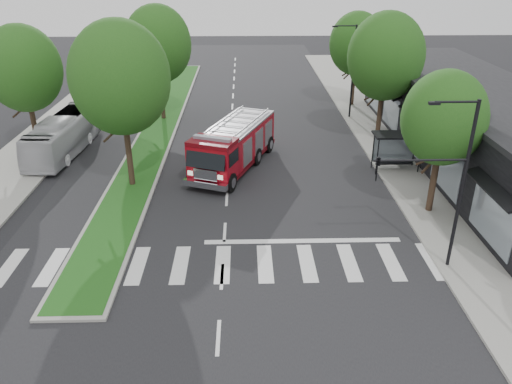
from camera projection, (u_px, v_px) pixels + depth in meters
ground at (225, 232)px, 26.25m from camera, size 140.00×140.00×0.00m
sidewalk_right at (404, 158)px, 35.53m from camera, size 5.00×80.00×0.15m
sidewalk_left at (22, 162)px, 34.90m from camera, size 5.00×80.00×0.15m
median at (161, 126)px, 42.32m from camera, size 3.00×50.00×0.15m
storefront_row at (473, 125)px, 34.60m from camera, size 8.00×30.00×5.00m
bus_shelter at (397, 141)px, 32.99m from camera, size 3.20×1.60×2.61m
tree_right_near at (444, 118)px, 25.95m from camera, size 4.40×4.40×8.05m
tree_right_mid at (386, 57)px, 36.36m from camera, size 5.60×5.60×9.72m
tree_right_far at (357, 44)px, 45.66m from camera, size 5.00×5.00×8.73m
tree_median_near at (120, 78)px, 28.59m from camera, size 5.80×5.80×10.16m
tree_median_far at (158, 44)px, 41.36m from camera, size 5.60×5.60×9.72m
tree_left_mid at (23, 69)px, 34.09m from camera, size 5.20×5.20×9.16m
streetlight_right_near at (444, 176)px, 21.31m from camera, size 4.08×0.22×8.00m
streetlight_right_far at (351, 68)px, 42.61m from camera, size 2.11×0.20×8.00m
fire_engine at (234, 146)px, 33.59m from camera, size 6.09×9.85×3.29m
city_bus at (64, 135)px, 36.25m from camera, size 2.97×10.02×2.75m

